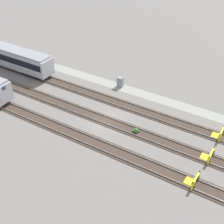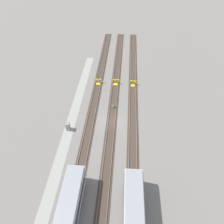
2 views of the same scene
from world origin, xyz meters
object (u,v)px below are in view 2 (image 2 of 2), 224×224
Objects in this scene: electrical_cabinet at (68,126)px; weed_clump at (113,107)px; bumper_stop_nearest_track at (98,82)px; bumper_stop_middle_track at (133,83)px; bumper_stop_near_inner_track at (116,82)px.

electrical_cabinet is 11.42m from weed_clump.
weed_clump is (9.18, 4.51, -0.27)m from bumper_stop_nearest_track.
weed_clump is (-7.38, 8.70, -0.56)m from electrical_cabinet.
electrical_cabinet reaches higher than bumper_stop_middle_track.
bumper_stop_nearest_track is at bearing -153.84° from weed_clump.
bumper_stop_nearest_track is 8.95m from bumper_stop_middle_track.
electrical_cabinet is 1.74× the size of weed_clump.
weed_clump is (9.03, -4.44, -0.27)m from bumper_stop_middle_track.
bumper_stop_nearest_track is at bearing 165.81° from electrical_cabinet.
electrical_cabinet is (16.56, -4.19, 0.29)m from bumper_stop_nearest_track.
weed_clump is at bearing 26.16° from bumper_stop_nearest_track.
bumper_stop_near_inner_track is 1.00× the size of bumper_stop_middle_track.
weed_clump is at bearing -26.17° from bumper_stop_middle_track.
bumper_stop_nearest_track and bumper_stop_middle_track have the same top height.
bumper_stop_middle_track is 21.02m from electrical_cabinet.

